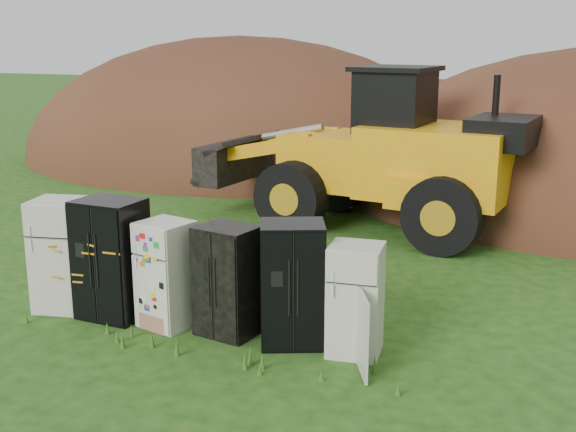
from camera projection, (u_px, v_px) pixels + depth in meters
name	position (u px, v px, depth m)	size (l,w,h in m)	color
ground	(205.00, 330.00, 10.89)	(120.00, 120.00, 0.00)	#194612
fridge_leftmost	(62.00, 255.00, 11.54)	(0.80, 0.77, 1.81)	silver
fridge_black_side	(111.00, 259.00, 11.22)	(0.98, 0.78, 1.88)	black
fridge_sticker	(167.00, 274.00, 10.88)	(0.73, 0.67, 1.64)	silver
fridge_dark_mid	(228.00, 281.00, 10.59)	(0.84, 0.69, 1.65)	black
fridge_black_right	(292.00, 284.00, 10.24)	(0.89, 0.74, 1.79)	black
fridge_open_door	(355.00, 300.00, 9.92)	(0.71, 0.66, 1.57)	silver
wheel_loader	(355.00, 147.00, 16.46)	(7.59, 3.08, 3.67)	orange
dirt_mound_left	(240.00, 160.00, 25.66)	(16.03, 12.02, 8.63)	#4B2618
dirt_mound_back	(427.00, 157.00, 26.41)	(17.24, 11.49, 5.60)	#4B2618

